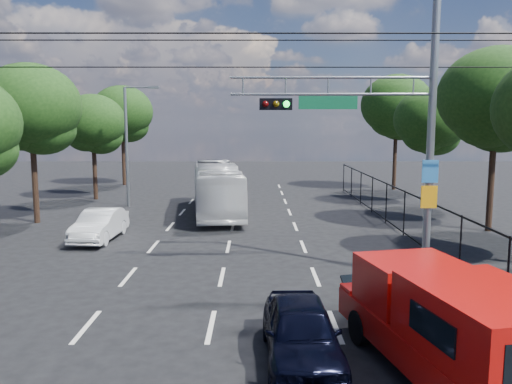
{
  "coord_description": "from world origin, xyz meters",
  "views": [
    {
      "loc": [
        1.06,
        -7.47,
        4.8
      ],
      "look_at": [
        1.09,
        7.54,
        2.8
      ],
      "focal_mm": 35.0,
      "sensor_mm": 36.0,
      "label": 1
    }
  ],
  "objects_px": {
    "signal_mast": "(393,111)",
    "white_van": "(100,225)",
    "white_bus": "(217,188)",
    "navy_hatchback": "(301,332)",
    "red_pickup": "(447,322)"
  },
  "relations": [
    {
      "from": "signal_mast",
      "to": "white_van",
      "type": "height_order",
      "value": "signal_mast"
    },
    {
      "from": "white_bus",
      "to": "signal_mast",
      "type": "bearing_deg",
      "value": -68.71
    },
    {
      "from": "white_bus",
      "to": "navy_hatchback",
      "type": "bearing_deg",
      "value": -87.31
    },
    {
      "from": "navy_hatchback",
      "to": "white_van",
      "type": "height_order",
      "value": "white_van"
    },
    {
      "from": "red_pickup",
      "to": "navy_hatchback",
      "type": "relative_size",
      "value": 1.6
    },
    {
      "from": "navy_hatchback",
      "to": "white_van",
      "type": "bearing_deg",
      "value": 122.83
    },
    {
      "from": "red_pickup",
      "to": "white_bus",
      "type": "xyz_separation_m",
      "value": [
        -5.71,
        18.16,
        0.25
      ]
    },
    {
      "from": "white_van",
      "to": "red_pickup",
      "type": "bearing_deg",
      "value": -46.32
    },
    {
      "from": "red_pickup",
      "to": "navy_hatchback",
      "type": "distance_m",
      "value": 2.81
    },
    {
      "from": "signal_mast",
      "to": "white_bus",
      "type": "height_order",
      "value": "signal_mast"
    },
    {
      "from": "white_bus",
      "to": "red_pickup",
      "type": "bearing_deg",
      "value": -79.73
    },
    {
      "from": "white_bus",
      "to": "white_van",
      "type": "bearing_deg",
      "value": -132.01
    },
    {
      "from": "signal_mast",
      "to": "red_pickup",
      "type": "bearing_deg",
      "value": -95.36
    },
    {
      "from": "red_pickup",
      "to": "white_van",
      "type": "relative_size",
      "value": 1.53
    },
    {
      "from": "red_pickup",
      "to": "navy_hatchback",
      "type": "height_order",
      "value": "red_pickup"
    }
  ]
}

